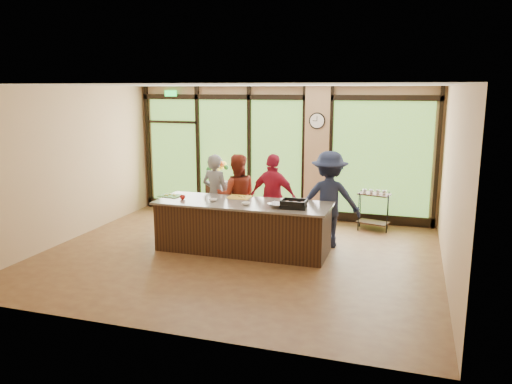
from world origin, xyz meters
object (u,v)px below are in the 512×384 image
Objects in this scene: roasting_pan at (294,206)px; flower_stand at (219,200)px; cook_left at (216,195)px; island_base at (243,228)px; cook_right at (329,199)px; bar_cart at (374,206)px.

roasting_pan is 3.28m from flower_stand.
cook_left is 2.07m from roasting_pan.
cook_left is at bearing 147.29° from roasting_pan.
island_base is at bearing 165.60° from roasting_pan.
cook_right is at bearing -168.32° from cook_left.
bar_cart is at bearing 57.19° from roasting_pan.
island_base reaches higher than bar_cart.
island_base is 1.71m from cook_right.
roasting_pan is 2.63m from bar_cart.
roasting_pan is (-0.46, -0.92, 0.05)m from cook_right.
cook_right reaches higher than cook_left.
flower_stand is (-1.32, 2.11, -0.01)m from island_base.
flower_stand is (-2.77, 1.35, -0.48)m from cook_right.
bar_cart is (0.73, 1.38, -0.39)m from cook_right.
cook_right is 1.03m from roasting_pan.
island_base is 1.71× the size of cook_right.
island_base is 3.56× the size of bar_cart.
roasting_pan reaches higher than island_base.
island_base reaches higher than flower_stand.
cook_left is 3.33m from bar_cart.
cook_right is 1.61m from bar_cart.
cook_left is at bearing 137.10° from island_base.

